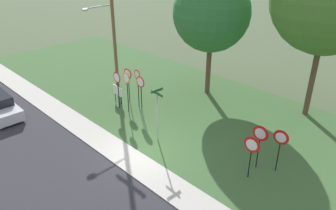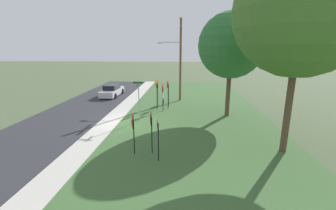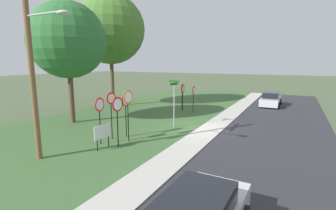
% 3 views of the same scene
% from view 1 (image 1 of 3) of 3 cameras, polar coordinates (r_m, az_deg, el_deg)
% --- Properties ---
extents(ground_plane, '(160.00, 160.00, 0.00)m').
position_cam_1_polar(ground_plane, '(18.17, -4.63, -8.38)').
color(ground_plane, '#4C5B3D').
extents(road_asphalt, '(44.00, 6.40, 0.01)m').
position_cam_1_polar(road_asphalt, '(16.21, -18.06, -14.91)').
color(road_asphalt, '#2D2D33').
rests_on(road_asphalt, ground_plane).
extents(sidewalk_strip, '(44.00, 1.60, 0.06)m').
position_cam_1_polar(sidewalk_strip, '(17.75, -6.62, -9.32)').
color(sidewalk_strip, '#BCB7AD').
rests_on(sidewalk_strip, ground_plane).
extents(grass_median, '(44.00, 12.00, 0.04)m').
position_cam_1_polar(grass_median, '(21.87, 7.38, -1.88)').
color(grass_median, '#3D6033').
rests_on(grass_median, ground_plane).
extents(stop_sign_near_left, '(0.74, 0.11, 2.54)m').
position_cam_1_polar(stop_sign_near_left, '(22.86, -6.91, 4.67)').
color(stop_sign_near_left, black).
rests_on(stop_sign_near_left, grass_median).
extents(stop_sign_near_right, '(0.76, 0.10, 2.58)m').
position_cam_1_polar(stop_sign_near_right, '(21.36, -4.75, 3.24)').
color(stop_sign_near_right, black).
rests_on(stop_sign_near_right, grass_median).
extents(stop_sign_far_left, '(0.76, 0.11, 2.62)m').
position_cam_1_polar(stop_sign_far_left, '(22.13, -8.74, 3.96)').
color(stop_sign_far_left, black).
rests_on(stop_sign_far_left, grass_median).
extents(stop_sign_far_center, '(0.67, 0.12, 2.71)m').
position_cam_1_polar(stop_sign_far_center, '(22.14, -5.27, 4.27)').
color(stop_sign_far_center, black).
rests_on(stop_sign_far_center, grass_median).
extents(stop_sign_far_right, '(0.77, 0.12, 2.87)m').
position_cam_1_polar(stop_sign_far_right, '(21.37, -7.14, 3.76)').
color(stop_sign_far_right, black).
rests_on(stop_sign_far_right, grass_median).
extents(yield_sign_near_left, '(0.83, 0.12, 2.44)m').
position_cam_1_polar(yield_sign_near_left, '(16.63, 15.59, -5.35)').
color(yield_sign_near_left, black).
rests_on(yield_sign_near_left, grass_median).
extents(yield_sign_near_right, '(0.84, 0.13, 2.31)m').
position_cam_1_polar(yield_sign_near_right, '(15.91, 14.21, -7.21)').
color(yield_sign_near_right, black).
rests_on(yield_sign_near_right, grass_median).
extents(yield_sign_far_left, '(0.77, 0.13, 2.36)m').
position_cam_1_polar(yield_sign_far_left, '(16.71, 18.83, -5.95)').
color(yield_sign_far_left, black).
rests_on(yield_sign_far_left, grass_median).
extents(street_name_post, '(0.96, 0.82, 3.19)m').
position_cam_1_polar(street_name_post, '(18.26, -1.87, -1.01)').
color(street_name_post, '#9EA0A8').
rests_on(street_name_post, grass_median).
extents(utility_pole, '(2.10, 2.59, 8.69)m').
position_cam_1_polar(utility_pole, '(24.71, -9.73, 13.11)').
color(utility_pole, brown).
rests_on(utility_pole, grass_median).
extents(notice_board, '(1.10, 0.10, 1.25)m').
position_cam_1_polar(notice_board, '(23.31, -8.64, 2.28)').
color(notice_board, black).
rests_on(notice_board, grass_median).
extents(oak_tree_left, '(5.31, 5.31, 8.53)m').
position_cam_1_polar(oak_tree_left, '(23.40, 7.55, 15.43)').
color(oak_tree_left, brown).
rests_on(oak_tree_left, grass_median).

